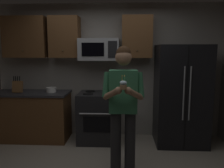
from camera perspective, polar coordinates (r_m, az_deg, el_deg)
wall_back at (r=4.56m, az=-0.97°, el=3.32°), size 4.40×0.10×2.60m
oven_range at (r=4.35m, az=-3.29°, el=-8.21°), size 0.76×0.70×0.93m
microwave at (r=4.29m, az=-3.25°, el=8.61°), size 0.74×0.41×0.40m
refrigerator at (r=4.31m, az=16.88°, el=-2.71°), size 0.90×0.75×1.80m
cabinet_row_upper at (r=4.44m, az=-10.75°, el=11.43°), size 2.78×0.36×0.76m
counter_left at (r=4.69m, az=-19.41°, el=-7.45°), size 1.44×0.66×0.92m
knife_block at (r=4.61m, az=-22.55°, el=-0.58°), size 0.16×0.15×0.32m
bowl_large_white at (r=4.47m, az=-14.97°, el=-1.36°), size 0.19×0.19×0.09m
person at (r=3.12m, az=2.80°, el=-4.69°), size 0.60×0.48×1.76m
cupcake at (r=2.74m, az=2.83°, el=-0.17°), size 0.09×0.09×0.17m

